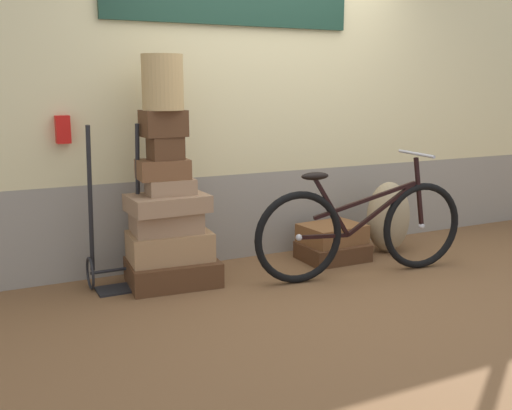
# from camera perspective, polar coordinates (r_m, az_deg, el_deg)

# --- Properties ---
(ground) EXTENTS (9.59, 5.20, 0.06)m
(ground) POSITION_cam_1_polar(r_m,az_deg,el_deg) (4.70, 5.82, -7.31)
(ground) COLOR brown
(station_building) EXTENTS (7.59, 0.74, 2.35)m
(station_building) POSITION_cam_1_polar(r_m,az_deg,el_deg) (5.19, 1.16, 8.19)
(station_building) COLOR gray
(station_building) RESTS_ON ground
(suitcase_0) EXTENTS (0.70, 0.53, 0.19)m
(suitcase_0) POSITION_cam_1_polar(r_m,az_deg,el_deg) (4.54, -8.02, -6.41)
(suitcase_0) COLOR #4C2D19
(suitcase_0) RESTS_ON ground
(suitcase_1) EXTENTS (0.63, 0.43, 0.21)m
(suitcase_1) POSITION_cam_1_polar(r_m,az_deg,el_deg) (4.50, -8.30, -3.92)
(suitcase_1) COLOR #9E754C
(suitcase_1) RESTS_ON suitcase_0
(suitcase_2) EXTENTS (0.52, 0.40, 0.16)m
(suitcase_2) POSITION_cam_1_polar(r_m,az_deg,el_deg) (4.47, -8.66, -1.56)
(suitcase_2) COLOR #937051
(suitcase_2) RESTS_ON suitcase_1
(suitcase_3) EXTENTS (0.58, 0.41, 0.12)m
(suitcase_3) POSITION_cam_1_polar(r_m,az_deg,el_deg) (4.41, -8.53, 0.18)
(suitcase_3) COLOR #937051
(suitcase_3) RESTS_ON suitcase_2
(suitcase_4) EXTENTS (0.36, 0.26, 0.11)m
(suitcase_4) POSITION_cam_1_polar(r_m,az_deg,el_deg) (4.41, -8.22, 1.76)
(suitcase_4) COLOR #937051
(suitcase_4) RESTS_ON suitcase_3
(suitcase_5) EXTENTS (0.38, 0.27, 0.14)m
(suitcase_5) POSITION_cam_1_polar(r_m,az_deg,el_deg) (4.40, -8.95, 3.42)
(suitcase_5) COLOR brown
(suitcase_5) RESTS_ON suitcase_4
(suitcase_6) EXTENTS (0.25, 0.19, 0.17)m
(suitcase_6) POSITION_cam_1_polar(r_m,az_deg,el_deg) (4.37, -8.71, 5.43)
(suitcase_6) COLOR #4C2D19
(suitcase_6) RESTS_ON suitcase_5
(suitcase_7) EXTENTS (0.32, 0.24, 0.19)m
(suitcase_7) POSITION_cam_1_polar(r_m,az_deg,el_deg) (4.36, -8.92, 7.77)
(suitcase_7) COLOR #4C2D19
(suitcase_7) RESTS_ON suitcase_6
(suitcase_8) EXTENTS (0.54, 0.43, 0.14)m
(suitcase_8) POSITION_cam_1_polar(r_m,az_deg,el_deg) (5.15, 7.38, -4.46)
(suitcase_8) COLOR #4C2D19
(suitcase_8) RESTS_ON ground
(suitcase_9) EXTENTS (0.54, 0.44, 0.16)m
(suitcase_9) POSITION_cam_1_polar(r_m,az_deg,el_deg) (5.15, 7.35, -2.73)
(suitcase_9) COLOR brown
(suitcase_9) RESTS_ON suitcase_8
(wicker_basket) EXTENTS (0.30, 0.30, 0.39)m
(wicker_basket) POSITION_cam_1_polar(r_m,az_deg,el_deg) (4.33, -8.99, 11.59)
(wicker_basket) COLOR tan
(wicker_basket) RESTS_ON suitcase_7
(luggage_trolley) EXTENTS (0.43, 0.34, 1.21)m
(luggage_trolley) POSITION_cam_1_polar(r_m,az_deg,el_deg) (4.50, -13.19, -4.05)
(luggage_trolley) COLOR black
(luggage_trolley) RESTS_ON ground
(burlap_sack) EXTENTS (0.40, 0.34, 0.64)m
(burlap_sack) POSITION_cam_1_polar(r_m,az_deg,el_deg) (5.43, 12.62, -1.14)
(burlap_sack) COLOR #9E8966
(burlap_sack) RESTS_ON ground
(bicycle) EXTENTS (1.79, 0.46, 0.96)m
(bicycle) POSITION_cam_1_polar(r_m,az_deg,el_deg) (4.70, 10.19, -2.30)
(bicycle) COLOR black
(bicycle) RESTS_ON ground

